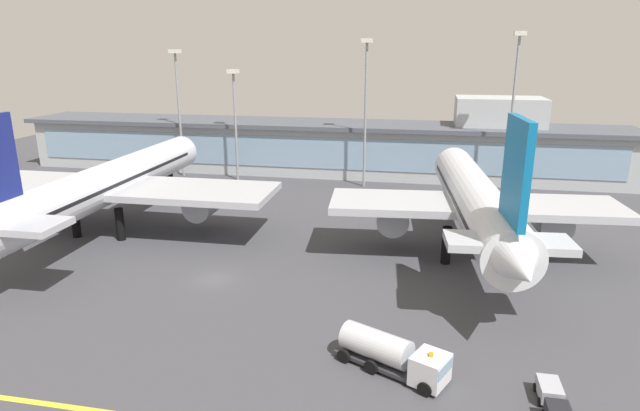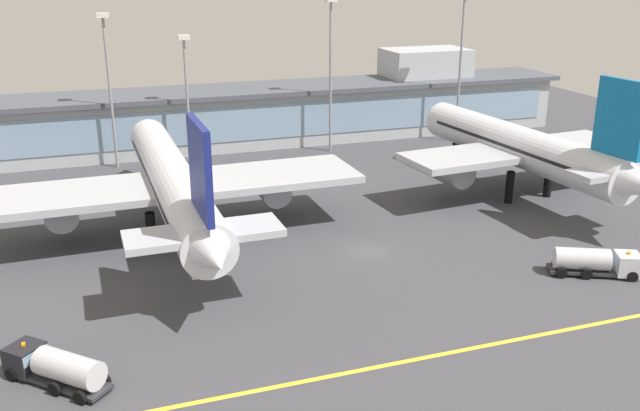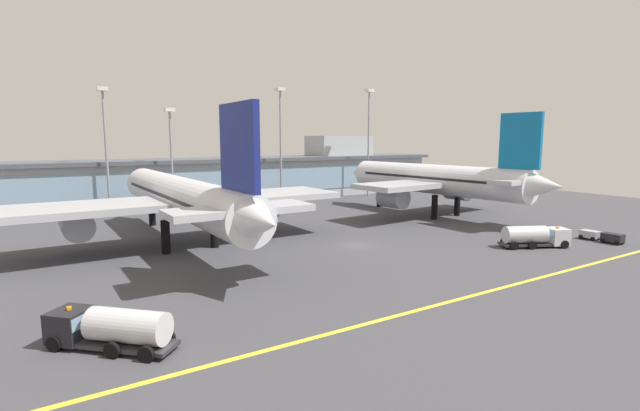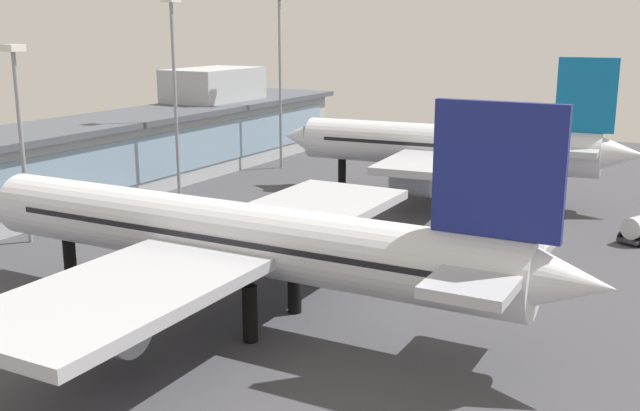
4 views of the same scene
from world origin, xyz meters
The scene contains 11 objects.
ground_plane centered at (0.00, 0.00, 0.00)m, with size 180.00×180.00×0.00m, color #424247.
taxiway_centreline_stripe centered at (0.00, -22.00, 0.01)m, with size 144.00×0.50×0.01m, color yellow.
terminal_building centered at (2.18, 53.39, 5.56)m, with size 119.59×14.00×15.29m.
airliner_near_left centered at (-19.83, 12.59, 6.51)m, with size 45.05×54.70×17.84m.
airliner_near_right centered at (27.63, 12.60, 6.78)m, with size 34.38×47.55×18.52m.
fuel_tanker_truck centered at (20.05, -13.39, 1.51)m, with size 9.20×6.17×2.90m.
baggage_tug_near centered at (30.99, -16.36, 0.79)m, with size 1.71×5.61×1.40m.
apron_light_mast_west centered at (35.35, 42.80, 17.10)m, with size 1.80×1.80×26.61m.
apron_light_mast_centre centered at (11.10, 43.61, 16.56)m, with size 1.80×1.80×25.63m.
apron_light_mast_east centered at (-24.59, 45.15, 15.59)m, with size 1.80×1.80×23.87m.
apron_light_mast_far_east centered at (-12.99, 43.92, 13.66)m, with size 1.80×1.80×20.40m.
Camera 1 is at (21.33, -49.20, 23.76)m, focal length 29.70 mm.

